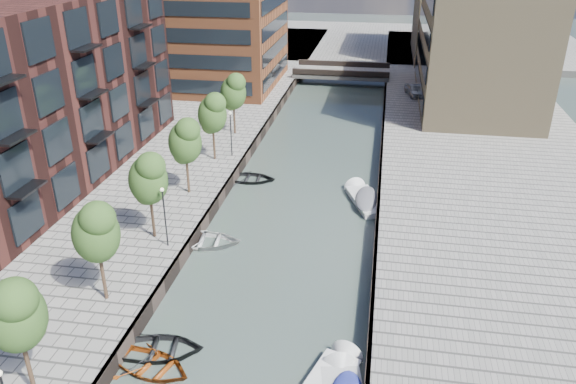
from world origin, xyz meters
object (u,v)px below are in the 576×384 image
(sloop_2, at_px, (152,369))
(motorboat_4, at_px, (364,199))
(tree_6, at_px, (233,91))
(motorboat_2, at_px, (330,382))
(sloop_3, at_px, (206,244))
(tree_2, at_px, (95,230))
(bridge, at_px, (342,72))
(sloop_4, at_px, (250,181))
(tree_1, at_px, (15,312))
(tree_4, at_px, (185,140))
(sloop_1, at_px, (159,353))
(tree_5, at_px, (212,112))
(car, at_px, (414,90))
(tree_3, at_px, (148,177))

(sloop_2, relative_size, motorboat_4, 0.73)
(tree_6, bearing_deg, motorboat_2, -67.70)
(sloop_3, height_order, motorboat_4, motorboat_4)
(tree_2, bearing_deg, sloop_2, -43.00)
(bridge, height_order, sloop_4, bridge)
(sloop_4, xyz_separation_m, motorboat_4, (9.83, -2.33, 0.22))
(tree_1, xyz_separation_m, motorboat_2, (12.85, 3.67, -5.20))
(bridge, relative_size, tree_1, 2.18)
(bridge, bearing_deg, tree_1, -97.93)
(tree_4, bearing_deg, sloop_3, -62.14)
(tree_2, distance_m, motorboat_4, 22.05)
(tree_6, distance_m, motorboat_4, 18.29)
(tree_1, relative_size, sloop_1, 1.29)
(sloop_2, bearing_deg, tree_5, 25.55)
(car, bearing_deg, tree_4, -134.66)
(tree_1, distance_m, tree_4, 21.00)
(tree_2, relative_size, tree_3, 1.00)
(tree_3, height_order, motorboat_2, tree_3)
(sloop_3, bearing_deg, tree_2, 152.42)
(bridge, xyz_separation_m, sloop_2, (-4.38, -57.84, -1.39))
(tree_2, distance_m, tree_4, 14.00)
(tree_3, xyz_separation_m, motorboat_4, (13.47, 9.71, -5.08))
(tree_2, height_order, tree_5, same)
(tree_2, height_order, tree_3, same)
(tree_5, xyz_separation_m, sloop_3, (3.10, -12.86, -5.31))
(tree_3, bearing_deg, motorboat_2, -38.81)
(tree_6, relative_size, motorboat_4, 1.02)
(car, bearing_deg, tree_1, -123.64)
(sloop_2, distance_m, motorboat_4, 22.58)
(tree_1, xyz_separation_m, tree_4, (0.00, 21.00, 0.00))
(tree_2, relative_size, motorboat_2, 1.05)
(tree_4, height_order, sloop_1, tree_4)
(tree_4, distance_m, tree_6, 14.00)
(bridge, height_order, sloop_2, bridge)
(tree_1, relative_size, tree_6, 1.00)
(tree_4, height_order, sloop_3, tree_4)
(tree_3, xyz_separation_m, sloop_4, (3.64, 12.04, -5.31))
(tree_6, bearing_deg, sloop_3, -81.13)
(tree_3, bearing_deg, car, 64.64)
(sloop_1, bearing_deg, sloop_2, 173.99)
(sloop_3, distance_m, motorboat_4, 13.45)
(tree_5, xyz_separation_m, sloop_4, (3.64, -1.96, -5.31))
(motorboat_2, xyz_separation_m, motorboat_4, (0.62, 20.04, 0.12))
(tree_2, height_order, car, tree_2)
(bridge, distance_m, motorboat_4, 37.64)
(tree_6, relative_size, motorboat_2, 1.05)
(tree_2, xyz_separation_m, sloop_1, (4.03, -2.68, -5.31))
(bridge, bearing_deg, tree_6, -108.10)
(tree_6, relative_size, sloop_4, 1.35)
(tree_6, bearing_deg, tree_4, -90.00)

